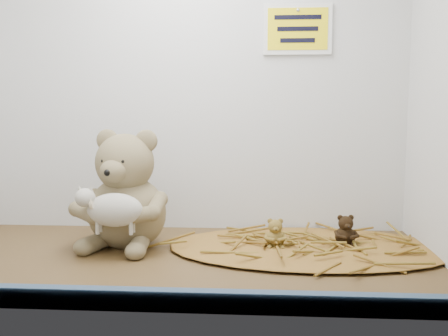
# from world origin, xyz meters

# --- Properties ---
(alcove_shell) EXTENTS (1.20, 0.60, 0.90)m
(alcove_shell) POSITION_xyz_m (0.00, 0.09, 0.45)
(alcove_shell) COLOR #483219
(alcove_shell) RESTS_ON ground
(front_rail) EXTENTS (1.19, 0.02, 0.04)m
(front_rail) POSITION_xyz_m (0.00, -0.29, 0.02)
(front_rail) COLOR #334761
(front_rail) RESTS_ON shelf_floor
(straw_bed) EXTENTS (0.69, 0.40, 0.01)m
(straw_bed) POSITION_xyz_m (0.32, 0.10, 0.01)
(straw_bed) COLOR brown
(straw_bed) RESTS_ON shelf_floor
(main_teddy) EXTENTS (0.27, 0.28, 0.29)m
(main_teddy) POSITION_xyz_m (-0.12, 0.10, 0.14)
(main_teddy) COLOR #847751
(main_teddy) RESTS_ON shelf_floor
(toy_lamb) EXTENTS (0.17, 0.10, 0.11)m
(toy_lamb) POSITION_xyz_m (-0.12, -0.00, 0.11)
(toy_lamb) COLOR beige
(toy_lamb) RESTS_ON main_teddy
(mini_teddy_tan) EXTENTS (0.06, 0.06, 0.07)m
(mini_teddy_tan) POSITION_xyz_m (0.24, 0.08, 0.05)
(mini_teddy_tan) COLOR olive
(mini_teddy_tan) RESTS_ON straw_bed
(mini_teddy_brown) EXTENTS (0.07, 0.07, 0.07)m
(mini_teddy_brown) POSITION_xyz_m (0.41, 0.11, 0.05)
(mini_teddy_brown) COLOR black
(mini_teddy_brown) RESTS_ON straw_bed
(wall_sign) EXTENTS (0.16, 0.01, 0.11)m
(wall_sign) POSITION_xyz_m (0.30, 0.29, 0.55)
(wall_sign) COLOR yellow
(wall_sign) RESTS_ON back_wall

